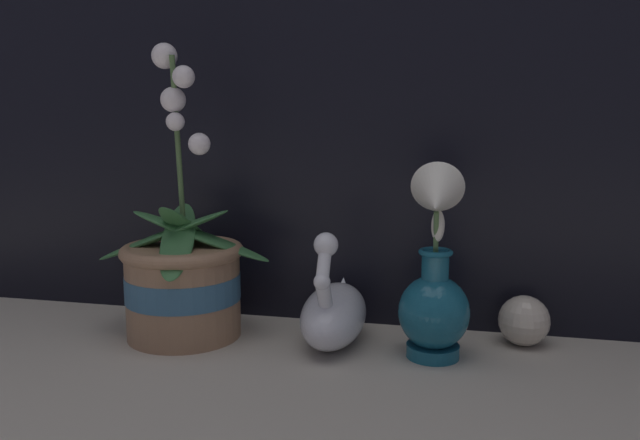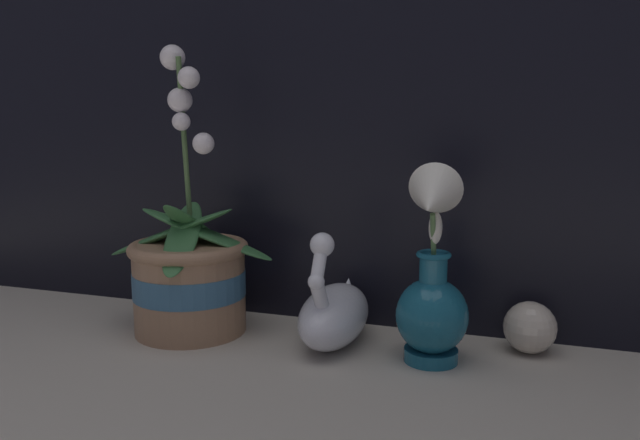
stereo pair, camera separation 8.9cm
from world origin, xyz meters
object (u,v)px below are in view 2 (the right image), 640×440
at_px(blue_vase, 432,289).
at_px(glass_sphere, 530,327).
at_px(orchid_potted_plant, 189,273).
at_px(swan_figurine, 334,312).

bearing_deg(blue_vase, glass_sphere, 33.36).
bearing_deg(glass_sphere, orchid_potted_plant, -172.14).
xyz_separation_m(orchid_potted_plant, swan_figurine, (0.23, 0.01, -0.04)).
height_order(swan_figurine, glass_sphere, swan_figurine).
distance_m(orchid_potted_plant, glass_sphere, 0.52).
distance_m(orchid_potted_plant, swan_figurine, 0.24).
bearing_deg(orchid_potted_plant, swan_figurine, 3.58).
distance_m(swan_figurine, blue_vase, 0.16).
xyz_separation_m(swan_figurine, glass_sphere, (0.27, 0.06, -0.01)).
relative_size(orchid_potted_plant, swan_figurine, 2.26).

